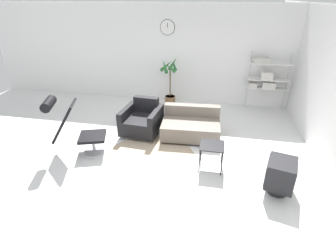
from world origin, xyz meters
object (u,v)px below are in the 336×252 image
lounge_chair (71,123)px  armchair_red (142,121)px  side_table (212,148)px  crt_television (280,175)px  couch_low (191,126)px  potted_plant (170,86)px  shelf_unit (266,76)px

lounge_chair → armchair_red: lounge_chair is taller
side_table → crt_television: 1.23m
lounge_chair → couch_low: size_ratio=0.90×
potted_plant → shelf_unit: shelf_unit is taller
couch_low → side_table: (0.52, -1.19, 0.20)m
side_table → crt_television: crt_television is taller
potted_plant → crt_television: bearing=-54.5°
armchair_red → shelf_unit: 3.62m
lounge_chair → armchair_red: 1.66m
couch_low → potted_plant: size_ratio=0.94×
armchair_red → crt_television: bearing=153.8°
couch_low → shelf_unit: bearing=-135.6°
lounge_chair → side_table: lounge_chair is taller
crt_television → armchair_red: bearing=74.1°
lounge_chair → couch_low: 2.60m
lounge_chair → couch_low: (2.26, 1.22, -0.45)m
shelf_unit → potted_plant: bearing=-176.7°
shelf_unit → side_table: bearing=-111.8°
lounge_chair → crt_television: (3.90, -0.46, -0.35)m
crt_television → shelf_unit: (0.14, 3.64, 0.63)m
armchair_red → side_table: size_ratio=1.93×
side_table → lounge_chair: bearing=-179.5°
crt_television → shelf_unit: bearing=12.4°
lounge_chair → armchair_red: size_ratio=1.26×
side_table → shelf_unit: shelf_unit is taller
couch_low → side_table: couch_low is taller
armchair_red → couch_low: 1.16m
armchair_red → shelf_unit: shelf_unit is taller
couch_low → shelf_unit: 2.75m
lounge_chair → shelf_unit: bearing=109.5°
lounge_chair → armchair_red: bearing=118.3°
armchair_red → shelf_unit: (2.94, 2.00, 0.69)m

